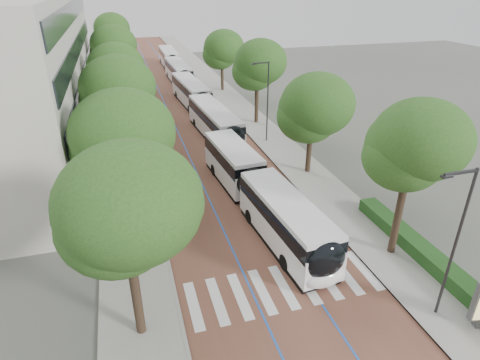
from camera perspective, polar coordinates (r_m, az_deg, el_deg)
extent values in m
plane|color=#51544C|center=(22.15, 6.74, -16.61)|extent=(160.00, 160.00, 0.00)
cube|color=brown|center=(57.09, -9.14, 11.02)|extent=(11.00, 140.00, 0.02)
cube|color=gray|center=(56.66, -16.77, 10.17)|extent=(4.00, 140.00, 0.12)
cube|color=gray|center=(58.46, -1.71, 11.76)|extent=(4.00, 140.00, 0.12)
cube|color=gray|center=(56.67, -14.83, 10.41)|extent=(0.20, 140.00, 0.14)
cube|color=gray|center=(58.02, -3.56, 11.61)|extent=(0.20, 140.00, 0.14)
cube|color=silver|center=(21.83, -6.60, -17.30)|extent=(0.55, 3.60, 0.01)
cube|color=silver|center=(21.98, -3.26, -16.73)|extent=(0.55, 3.60, 0.01)
cube|color=silver|center=(22.21, 0.00, -16.13)|extent=(0.55, 3.60, 0.01)
cube|color=silver|center=(22.50, 3.17, -15.49)|extent=(0.55, 3.60, 0.01)
cube|color=silver|center=(22.86, 6.23, -14.83)|extent=(0.55, 3.60, 0.01)
cube|color=silver|center=(23.28, 9.16, -14.15)|extent=(0.55, 3.60, 0.01)
cube|color=silver|center=(23.76, 11.97, -13.46)|extent=(0.55, 3.60, 0.01)
cube|color=silver|center=(24.30, 14.65, -12.77)|extent=(0.55, 3.60, 0.01)
cube|color=silver|center=(24.88, 17.19, -12.09)|extent=(0.55, 3.60, 0.01)
cube|color=#2352AF|center=(56.91, -10.76, 10.86)|extent=(0.12, 126.00, 0.01)
cube|color=#2352AF|center=(57.30, -7.53, 11.20)|extent=(0.12, 126.00, 0.01)
cube|color=black|center=(44.44, -20.69, 9.16)|extent=(0.12, 38.00, 1.60)
cube|color=black|center=(43.68, -21.37, 13.15)|extent=(0.12, 38.00, 1.60)
cube|color=black|center=(43.14, -22.10, 17.25)|extent=(0.12, 38.00, 1.60)
cube|color=black|center=(42.84, -22.83, 21.17)|extent=(0.12, 38.00, 1.60)
cube|color=#153F16|center=(26.15, 25.84, -10.35)|extent=(1.20, 14.00, 0.80)
cylinder|color=#2A2A2C|center=(21.09, 28.21, -8.37)|extent=(0.14, 0.14, 8.00)
cube|color=#2A2A2C|center=(18.78, 28.97, 0.95)|extent=(1.70, 0.12, 0.12)
cube|color=#2A2A2C|center=(18.34, 27.35, 0.47)|extent=(0.50, 0.20, 0.10)
cylinder|color=#2A2A2C|center=(40.62, 3.95, 10.93)|extent=(0.14, 0.14, 8.00)
cube|color=#2A2A2C|center=(39.48, 2.99, 16.30)|extent=(1.70, 0.12, 0.12)
cube|color=#2A2A2C|center=(39.27, 1.99, 16.15)|extent=(0.50, 0.20, 0.10)
cylinder|color=#2A2A2C|center=(25.16, -12.94, 0.04)|extent=(0.14, 0.14, 8.00)
cylinder|color=black|center=(19.42, -14.54, -15.52)|extent=(0.44, 0.44, 4.68)
ellipsoid|color=#234D18|center=(16.93, -16.17, -4.73)|extent=(5.92, 5.92, 5.03)
cylinder|color=black|center=(26.89, -15.69, -2.96)|extent=(0.44, 0.44, 4.53)
ellipsoid|color=#234D18|center=(25.19, -16.83, 5.21)|extent=(6.23, 6.23, 5.30)
cylinder|color=black|center=(34.98, -16.36, 4.40)|extent=(0.44, 0.44, 4.97)
ellipsoid|color=#234D18|center=(33.62, -17.35, 11.53)|extent=(5.87, 5.87, 4.99)
cylinder|color=black|center=(44.48, -16.76, 8.92)|extent=(0.44, 0.44, 4.74)
ellipsoid|color=#234D18|center=(43.44, -17.52, 14.32)|extent=(5.65, 5.65, 4.80)
cylinder|color=black|center=(56.04, -17.11, 12.61)|extent=(0.44, 0.44, 5.13)
ellipsoid|color=#234D18|center=(55.18, -17.78, 17.29)|extent=(5.70, 5.70, 4.84)
cylinder|color=black|center=(70.71, -17.38, 15.44)|extent=(0.44, 0.44, 5.41)
ellipsoid|color=#234D18|center=(70.02, -17.95, 19.36)|extent=(5.54, 5.54, 4.71)
cylinder|color=black|center=(25.52, 21.47, -5.17)|extent=(0.44, 0.44, 4.89)
ellipsoid|color=#234D18|center=(23.62, 23.25, 4.05)|extent=(5.23, 5.23, 4.45)
cylinder|color=black|center=(34.73, 9.78, 4.02)|extent=(0.44, 0.44, 3.91)
ellipsoid|color=#234D18|center=(33.55, 10.25, 9.63)|extent=(6.00, 6.00, 5.10)
cylinder|color=black|center=(46.85, 2.37, 10.77)|extent=(0.44, 0.44, 4.55)
ellipsoid|color=#234D18|center=(45.89, 2.47, 15.75)|extent=(5.80, 5.80, 4.93)
cylinder|color=black|center=(61.82, -2.54, 14.45)|extent=(0.44, 0.44, 4.06)
ellipsoid|color=#234D18|center=(61.14, -2.61, 17.83)|extent=(5.84, 5.84, 4.96)
cylinder|color=black|center=(29.07, 1.97, -0.65)|extent=(2.36, 1.08, 2.30)
cube|color=white|center=(25.34, 6.49, -6.66)|extent=(3.23, 9.53, 1.82)
cube|color=black|center=(24.74, 6.63, -4.45)|extent=(3.26, 9.34, 0.97)
cube|color=silver|center=(24.41, 6.71, -3.16)|extent=(3.17, 9.34, 0.31)
cube|color=black|center=(25.95, 6.37, -8.66)|extent=(3.15, 9.15, 0.35)
cube|color=white|center=(32.91, -0.96, 1.79)|extent=(3.10, 7.91, 1.82)
cube|color=black|center=(32.44, -0.98, 3.61)|extent=(3.13, 7.76, 0.97)
cube|color=silver|center=(32.20, -0.99, 4.66)|extent=(3.04, 7.76, 0.31)
cube|color=black|center=(33.38, -0.95, 0.09)|extent=(3.03, 7.60, 0.35)
ellipsoid|color=black|center=(21.78, 12.09, -11.05)|extent=(2.43, 1.28, 2.28)
ellipsoid|color=white|center=(22.45, 11.88, -13.43)|extent=(2.42, 1.18, 1.14)
cylinder|color=black|center=(23.72, 6.46, -11.57)|extent=(0.38, 1.02, 1.00)
cylinder|color=black|center=(24.67, 11.21, -10.25)|extent=(0.38, 1.02, 1.00)
cylinder|color=black|center=(34.34, -3.69, 1.44)|extent=(0.38, 1.02, 1.00)
cylinder|color=black|center=(35.00, -0.16, 2.01)|extent=(0.38, 1.02, 1.00)
cylinder|color=black|center=(27.68, 1.42, -5.20)|extent=(0.38, 1.02, 1.00)
cylinder|color=black|center=(28.50, 5.64, -4.31)|extent=(0.38, 1.02, 1.00)
cube|color=white|center=(42.70, -3.63, 7.71)|extent=(3.32, 12.14, 1.82)
cube|color=black|center=(42.34, -3.67, 9.17)|extent=(3.34, 11.91, 0.97)
cube|color=silver|center=(42.16, -3.70, 10.00)|extent=(3.25, 11.90, 0.31)
cube|color=black|center=(43.07, -3.59, 6.34)|extent=(3.24, 11.66, 0.35)
ellipsoid|color=black|center=(37.21, -0.98, 6.06)|extent=(2.42, 1.26, 2.28)
ellipsoid|color=white|center=(37.59, -0.94, 4.40)|extent=(2.41, 1.16, 1.14)
cylinder|color=black|center=(39.43, -3.61, 4.88)|extent=(0.37, 1.02, 1.00)
cylinder|color=black|center=(40.09, -0.52, 5.31)|extent=(0.37, 1.02, 1.00)
cylinder|color=black|center=(46.14, -6.37, 8.06)|extent=(0.37, 1.02, 1.00)
cylinder|color=black|center=(46.70, -3.66, 8.40)|extent=(0.37, 1.02, 1.00)
cube|color=white|center=(54.80, -6.97, 11.86)|extent=(3.30, 12.14, 1.82)
cube|color=black|center=(54.52, -7.04, 13.02)|extent=(3.32, 11.90, 0.97)
cube|color=silver|center=(54.37, -7.08, 13.67)|extent=(3.23, 11.90, 0.31)
cube|color=black|center=(55.08, -6.91, 10.77)|extent=(3.21, 11.66, 0.35)
ellipsoid|color=black|center=(49.13, -5.32, 11.10)|extent=(2.42, 1.25, 2.28)
ellipsoid|color=white|center=(49.40, -5.25, 9.81)|extent=(2.41, 1.15, 1.14)
cylinder|color=black|center=(51.38, -7.17, 9.96)|extent=(0.37, 1.02, 1.00)
cylinder|color=black|center=(51.91, -4.71, 10.25)|extent=(0.37, 1.02, 1.00)
cylinder|color=black|center=(58.35, -8.96, 11.87)|extent=(0.37, 1.02, 1.00)
cylinder|color=black|center=(58.82, -6.76, 12.13)|extent=(0.37, 1.02, 1.00)
cube|color=white|center=(67.64, -8.74, 14.59)|extent=(2.86, 12.07, 1.82)
cube|color=black|center=(67.42, -8.81, 15.53)|extent=(2.89, 11.83, 0.97)
cube|color=silver|center=(67.30, -8.85, 16.07)|extent=(2.80, 11.83, 0.31)
cube|color=black|center=(67.87, -8.68, 13.69)|extent=(2.79, 11.59, 0.35)
ellipsoid|color=black|center=(61.85, -7.78, 14.22)|extent=(2.38, 1.17, 2.28)
ellipsoid|color=white|center=(62.06, -7.71, 13.19)|extent=(2.38, 1.07, 1.14)
cylinder|color=black|center=(64.16, -9.12, 13.21)|extent=(0.33, 1.01, 1.00)
cylinder|color=black|center=(64.55, -7.09, 13.42)|extent=(0.33, 1.01, 1.00)
cylinder|color=black|center=(71.30, -10.19, 14.47)|extent=(0.33, 1.01, 1.00)
cylinder|color=black|center=(71.65, -8.35, 14.66)|extent=(0.33, 1.01, 1.00)
cube|color=white|center=(81.11, -10.08, 16.48)|extent=(2.62, 12.02, 1.82)
cube|color=black|center=(80.92, -10.14, 17.27)|extent=(2.66, 11.78, 0.97)
cube|color=silver|center=(80.82, -10.18, 17.72)|extent=(2.57, 11.78, 0.31)
cube|color=black|center=(81.30, -10.01, 15.73)|extent=(2.56, 11.54, 0.35)
ellipsoid|color=black|center=(75.25, -9.56, 16.32)|extent=(2.36, 1.12, 2.28)
ellipsoid|color=white|center=(75.41, -9.49, 15.46)|extent=(2.36, 1.02, 1.14)
cylinder|color=black|center=(77.61, -10.55, 15.42)|extent=(0.31, 1.00, 1.00)
cylinder|color=black|center=(77.86, -8.84, 15.58)|extent=(0.31, 1.00, 1.00)
cylinder|color=black|center=(84.85, -11.14, 16.31)|extent=(0.31, 1.00, 1.00)
cylinder|color=black|center=(85.08, -9.57, 16.46)|extent=(0.31, 1.00, 1.00)
cube|color=#59595B|center=(23.54, 30.87, -16.94)|extent=(0.67, 0.60, 0.38)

